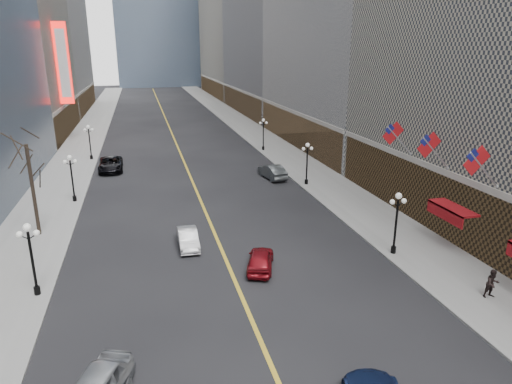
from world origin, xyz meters
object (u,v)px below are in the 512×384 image
streetlamp_east_2 (307,159)px  streetlamp_east_3 (263,131)px  car_nb_far (111,164)px  car_sb_far (272,172)px  streetlamp_east_1 (397,217)px  car_sb_mid (260,260)px  streetlamp_west_3 (89,139)px  car_nb_mid (188,239)px  streetlamp_west_1 (31,252)px  streetlamp_west_2 (71,173)px

streetlamp_east_2 → streetlamp_east_3: 18.00m
car_nb_far → car_sb_far: 19.70m
streetlamp_east_1 → streetlamp_east_3: same height
streetlamp_east_1 → car_sb_mid: 10.05m
car_nb_far → car_sb_far: (18.00, -8.00, -0.03)m
car_nb_far → streetlamp_east_3: bearing=16.1°
streetlamp_east_2 → streetlamp_west_3: 29.68m
streetlamp_east_2 → car_nb_far: (-20.80, 11.58, -2.07)m
streetlamp_west_3 → car_nb_mid: 32.50m
streetlamp_east_1 → streetlamp_east_3: bearing=90.0°
streetlamp_east_2 → car_nb_far: bearing=150.9°
streetlamp_east_1 → car_sb_mid: size_ratio=1.10×
streetlamp_east_1 → car_nb_far: streetlamp_east_1 is taller
streetlamp_west_1 → car_nb_far: size_ratio=0.76×
streetlamp_east_2 → car_nb_far: streetlamp_east_2 is taller
streetlamp_east_2 → car_nb_mid: (-14.11, -13.01, -2.24)m
streetlamp_west_1 → car_sb_far: streetlamp_west_1 is taller
streetlamp_west_3 → car_sb_far: bearing=-34.7°
streetlamp_east_1 → car_sb_mid: (-9.80, 0.19, -2.20)m
streetlamp_east_3 → streetlamp_west_1: bearing=-123.2°
streetlamp_east_3 → car_nb_far: size_ratio=0.76×
streetlamp_west_3 → car_nb_far: 7.31m
car_nb_far → streetlamp_west_1: bearing=-96.5°
streetlamp_east_1 → streetlamp_east_3: 36.00m
streetlamp_west_2 → car_nb_far: size_ratio=0.76×
streetlamp_west_2 → streetlamp_east_1: bearing=-37.3°
streetlamp_east_3 → car_nb_mid: (-14.11, -31.01, -2.24)m
streetlamp_east_2 → car_sb_far: (-2.80, 3.58, -2.10)m
streetlamp_east_3 → streetlamp_east_1: bearing=-90.0°
streetlamp_west_3 → car_sb_mid: (13.80, -35.81, -2.20)m
streetlamp_east_3 → streetlamp_west_3: (-23.60, 0.00, 0.00)m
streetlamp_east_2 → car_sb_far: bearing=128.0°
car_nb_mid → streetlamp_east_2: bearing=43.2°
streetlamp_east_3 → streetlamp_west_2: same height
streetlamp_west_1 → car_nb_far: 29.78m
streetlamp_east_1 → streetlamp_west_2: 29.68m
car_sb_mid → streetlamp_east_3: bearing=-86.5°
streetlamp_east_1 → car_sb_far: streetlamp_east_1 is taller
streetlamp_east_3 → streetlamp_west_3: 23.60m
streetlamp_east_1 → streetlamp_west_3: size_ratio=1.00×
car_nb_mid → streetlamp_west_3: bearing=107.5°
streetlamp_east_1 → streetlamp_west_2: same height
streetlamp_east_2 → streetlamp_west_1: 29.68m
streetlamp_east_1 → streetlamp_west_3: (-23.60, 36.00, 0.00)m
streetlamp_east_3 → streetlamp_west_2: 29.68m
streetlamp_east_2 → car_nb_mid: size_ratio=1.12×
streetlamp_east_1 → car_nb_far: bearing=125.1°
car_nb_mid → car_sb_far: size_ratio=0.83×
streetlamp_west_1 → car_sb_far: bearing=46.1°
car_nb_mid → car_nb_far: (-6.69, 24.58, 0.17)m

